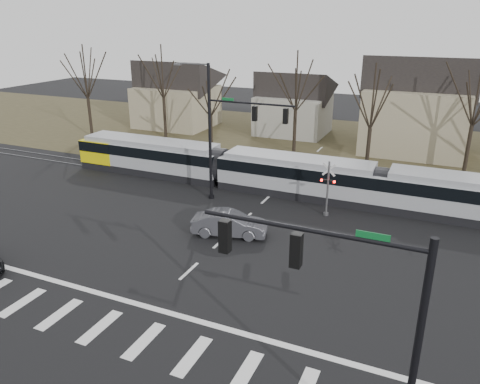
% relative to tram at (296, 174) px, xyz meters
% --- Properties ---
extents(ground, '(140.00, 140.00, 0.00)m').
position_rel_tram_xyz_m(ground, '(-1.67, -16.00, -1.67)').
color(ground, black).
extents(grass_verge, '(140.00, 28.00, 0.01)m').
position_rel_tram_xyz_m(grass_verge, '(-1.67, 16.00, -1.67)').
color(grass_verge, '#38331E').
rests_on(grass_verge, ground).
extents(crosswalk, '(27.00, 2.60, 0.01)m').
position_rel_tram_xyz_m(crosswalk, '(-1.67, -20.00, -1.67)').
color(crosswalk, silver).
rests_on(crosswalk, ground).
extents(stop_line, '(28.00, 0.35, 0.01)m').
position_rel_tram_xyz_m(stop_line, '(-1.67, -17.80, -1.67)').
color(stop_line, silver).
rests_on(stop_line, ground).
extents(lane_dashes, '(0.18, 30.00, 0.01)m').
position_rel_tram_xyz_m(lane_dashes, '(-1.67, -0.00, -1.67)').
color(lane_dashes, silver).
rests_on(lane_dashes, ground).
extents(rail_pair, '(90.00, 1.52, 0.06)m').
position_rel_tram_xyz_m(rail_pair, '(-1.67, -0.20, -1.64)').
color(rail_pair, '#59595E').
rests_on(rail_pair, ground).
extents(tram, '(40.48, 3.01, 3.07)m').
position_rel_tram_xyz_m(tram, '(0.00, 0.00, 0.00)').
color(tram, gray).
rests_on(tram, ground).
extents(sedan, '(3.96, 5.59, 1.58)m').
position_rel_tram_xyz_m(sedan, '(-1.58, -8.89, -0.88)').
color(sedan, '#434349').
rests_on(sedan, ground).
extents(signal_pole_near_right, '(6.72, 0.44, 8.00)m').
position_rel_tram_xyz_m(signal_pole_near_right, '(8.45, -22.00, 3.49)').
color(signal_pole_near_right, black).
rests_on(signal_pole_near_right, ground).
extents(signal_pole_far, '(9.28, 0.44, 10.20)m').
position_rel_tram_xyz_m(signal_pole_far, '(-4.07, -3.50, 4.03)').
color(signal_pole_far, black).
rests_on(signal_pole_far, ground).
extents(rail_crossing_signal, '(1.08, 0.36, 4.00)m').
position_rel_tram_xyz_m(rail_crossing_signal, '(3.33, -3.21, 0.21)').
color(rail_crossing_signal, '#59595B').
rests_on(rail_crossing_signal, ground).
extents(tree_row, '(59.20, 7.20, 10.00)m').
position_rel_tram_xyz_m(tree_row, '(0.33, 10.00, 3.33)').
color(tree_row, black).
rests_on(tree_row, ground).
extents(house_a, '(9.72, 8.64, 8.60)m').
position_rel_tram_xyz_m(house_a, '(-21.67, 18.00, 2.79)').
color(house_a, gray).
rests_on(house_a, ground).
extents(house_b, '(8.64, 7.56, 7.65)m').
position_rel_tram_xyz_m(house_b, '(-6.67, 20.00, 2.30)').
color(house_b, gray).
rests_on(house_b, ground).
extents(house_c, '(10.80, 8.64, 10.10)m').
position_rel_tram_xyz_m(house_c, '(7.33, 17.00, 3.56)').
color(house_c, gray).
rests_on(house_c, ground).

